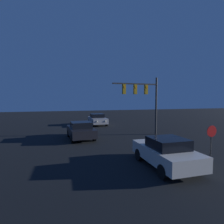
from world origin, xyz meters
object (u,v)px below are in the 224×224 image
(car_mid, at_px, (81,130))
(traffic_signal_mast, at_px, (144,95))
(stop_sign, at_px, (211,138))
(car_far, at_px, (97,119))
(car_near, at_px, (166,152))

(car_mid, bearing_deg, traffic_signal_mast, -4.82)
(car_mid, distance_m, stop_sign, 9.99)
(car_mid, relative_size, traffic_signal_mast, 0.75)
(car_far, relative_size, traffic_signal_mast, 0.74)
(car_near, bearing_deg, car_mid, 114.71)
(car_far, bearing_deg, car_mid, 67.02)
(car_mid, bearing_deg, car_near, -69.99)
(car_near, xyz_separation_m, traffic_signal_mast, (2.59, 7.57, 3.06))
(traffic_signal_mast, xyz_separation_m, stop_sign, (-0.07, -7.92, -2.41))
(car_near, height_order, car_mid, same)
(car_far, bearing_deg, stop_sign, 98.81)
(traffic_signal_mast, bearing_deg, stop_sign, -90.51)
(traffic_signal_mast, bearing_deg, car_mid, 178.94)
(car_far, height_order, stop_sign, stop_sign)
(car_near, relative_size, car_mid, 0.98)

